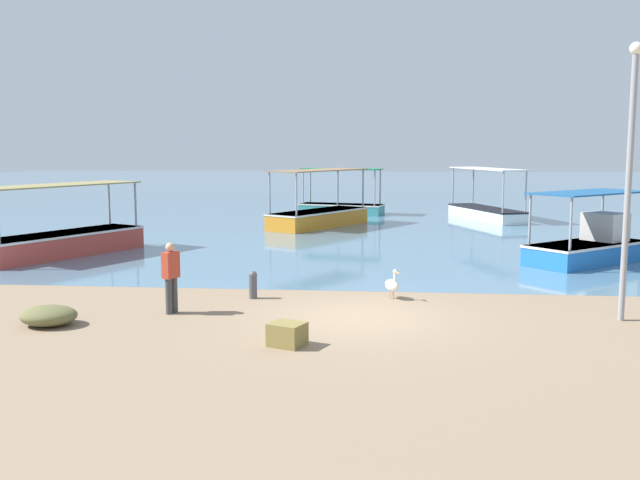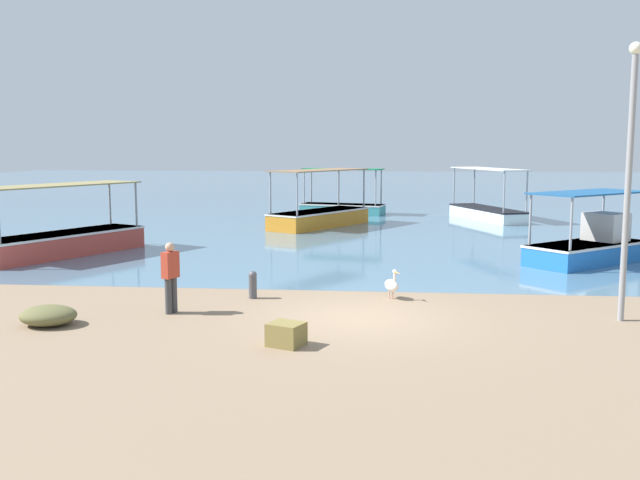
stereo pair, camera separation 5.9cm
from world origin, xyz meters
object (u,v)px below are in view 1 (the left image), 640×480
(fishing_boat_center, at_px, (589,245))
(fishing_boat_near_right, at_px, (319,215))
(lamp_post, at_px, (629,168))
(fishing_boat_outer, at_px, (61,240))
(fishing_boat_near_left, at_px, (341,205))
(cargo_crate, at_px, (287,334))
(pelican, at_px, (392,285))
(fishing_boat_far_right, at_px, (486,210))
(net_pile, at_px, (49,316))
(mooring_bollard, at_px, (253,284))
(fisherman_standing, at_px, (171,276))

(fishing_boat_center, bearing_deg, fishing_boat_near_right, 135.77)
(fishing_boat_center, relative_size, lamp_post, 0.76)
(fishing_boat_near_right, relative_size, fishing_boat_outer, 0.94)
(fishing_boat_near_left, relative_size, fishing_boat_outer, 0.77)
(cargo_crate, bearing_deg, pelican, 65.29)
(fishing_boat_far_right, relative_size, fishing_boat_center, 1.36)
(lamp_post, bearing_deg, fishing_boat_near_right, 115.47)
(fishing_boat_near_right, height_order, net_pile, fishing_boat_near_right)
(fishing_boat_far_right, xyz_separation_m, lamp_post, (-0.03, -22.36, 2.93))
(mooring_bollard, bearing_deg, fishing_boat_center, 32.98)
(fishing_boat_near_left, relative_size, fishing_boat_far_right, 0.79)
(pelican, distance_m, lamp_post, 6.27)
(fishing_boat_near_right, distance_m, fishing_boat_far_right, 9.65)
(fishing_boat_outer, height_order, net_pile, fishing_boat_outer)
(lamp_post, xyz_separation_m, fisherman_standing, (-10.36, -0.27, -2.54))
(fishing_boat_outer, height_order, pelican, fishing_boat_outer)
(mooring_bollard, bearing_deg, fishing_boat_near_left, 87.90)
(fishing_boat_outer, xyz_separation_m, net_pile, (4.23, -9.66, -0.34))
(fisherman_standing, relative_size, net_pile, 1.35)
(fishing_boat_far_right, xyz_separation_m, cargo_crate, (-7.29, -25.11, -0.29))
(fishing_boat_center, bearing_deg, pelican, -136.26)
(fishing_boat_center, relative_size, fisherman_standing, 2.76)
(fishing_boat_outer, bearing_deg, lamp_post, -25.33)
(fishing_boat_center, height_order, net_pile, fishing_boat_center)
(fishing_boat_near_left, relative_size, fisherman_standing, 2.98)
(pelican, bearing_deg, fishing_boat_near_left, 96.86)
(fishing_boat_near_right, xyz_separation_m, fishing_boat_outer, (-8.34, -10.04, -0.00))
(fishing_boat_center, distance_m, fisherman_standing, 14.59)
(fishing_boat_center, relative_size, pelican, 5.83)
(fishing_boat_center, xyz_separation_m, lamp_post, (-1.52, -8.20, 2.83))
(fishing_boat_far_right, xyz_separation_m, fishing_boat_center, (1.49, -14.16, 0.10))
(fishing_boat_near_left, xyz_separation_m, lamp_post, (7.90, -24.59, 2.94))
(fishing_boat_far_right, distance_m, fishing_boat_outer, 22.22)
(lamp_post, distance_m, cargo_crate, 8.40)
(fishing_boat_far_right, distance_m, net_pile, 27.18)
(fishing_boat_center, height_order, lamp_post, lamp_post)
(mooring_bollard, height_order, fisherman_standing, fisherman_standing)
(fishing_boat_near_left, bearing_deg, fishing_boat_center, -60.10)
(fishing_boat_near_left, height_order, pelican, fishing_boat_near_left)
(fishing_boat_near_left, xyz_separation_m, fishing_boat_center, (9.42, -16.38, 0.12))
(fishing_boat_near_left, bearing_deg, fishing_boat_near_right, -96.14)
(fishing_boat_center, bearing_deg, net_pile, -145.33)
(fishing_boat_near_left, bearing_deg, pelican, -83.14)
(fishing_boat_far_right, distance_m, fishing_boat_center, 14.24)
(cargo_crate, bearing_deg, fishing_boat_center, 51.29)
(fishing_boat_near_left, relative_size, fishing_boat_center, 1.08)
(fishing_boat_near_right, height_order, lamp_post, lamp_post)
(fishing_boat_outer, relative_size, lamp_post, 1.06)
(lamp_post, height_order, fisherman_standing, lamp_post)
(net_pile, distance_m, cargo_crate, 5.57)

